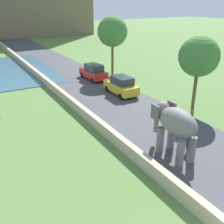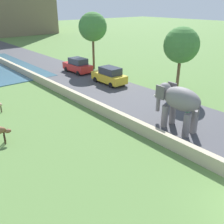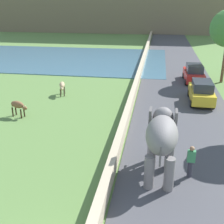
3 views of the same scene
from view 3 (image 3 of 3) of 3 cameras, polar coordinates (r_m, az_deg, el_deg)
name	(u,v)px [view 3 (image 3 of 3)]	position (r m, az deg, el deg)	size (l,w,h in m)	color
road_surface	(178,93)	(26.08, 12.97, 3.77)	(7.00, 120.00, 0.06)	#424247
barrier_wall	(133,93)	(24.07, 4.23, 3.69)	(0.40, 110.00, 0.79)	tan
lake	(34,57)	(42.23, -15.13, 10.33)	(36.00, 18.00, 0.08)	#426B84
elephant	(162,136)	(13.10, 9.77, -4.77)	(1.48, 3.48, 2.99)	slate
person_beside_elephant	(191,161)	(13.79, 15.26, -9.34)	(0.36, 0.22, 1.63)	#33333D
car_yellow	(201,92)	(23.81, 17.21, 3.82)	(1.83, 4.02, 1.80)	gold
car_red	(194,73)	(29.55, 15.81, 7.33)	(1.87, 4.04, 1.80)	red
cow_brown	(18,106)	(21.03, -18.01, 1.23)	(1.42, 0.75, 1.15)	brown
cow_tan	(62,86)	(24.92, -9.80, 5.11)	(0.73, 1.42, 1.15)	tan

